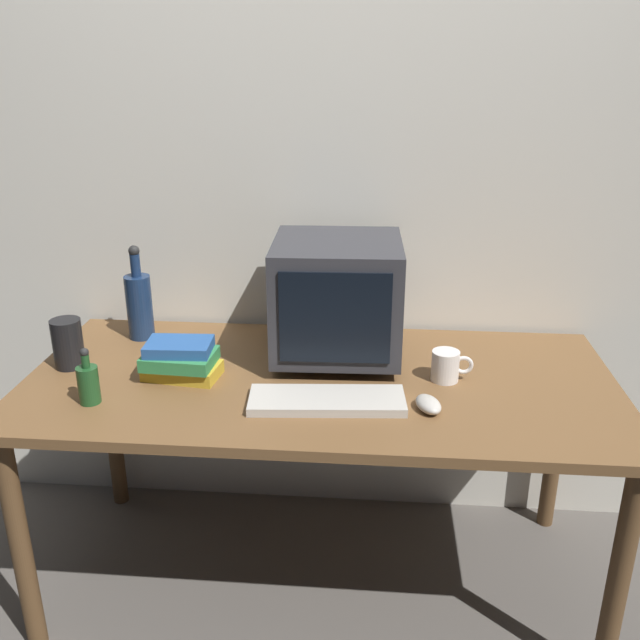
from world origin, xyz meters
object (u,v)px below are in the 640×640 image
(bottle_tall, at_px, (139,304))
(metal_canister, at_px, (68,343))
(crt_monitor, at_px, (337,298))
(keyboard, at_px, (327,400))
(mug, at_px, (446,366))
(bottle_short, at_px, (88,383))
(computer_mouse, at_px, (428,404))
(book_stack, at_px, (181,360))

(bottle_tall, distance_m, metal_canister, 0.29)
(crt_monitor, bearing_deg, bottle_tall, 171.26)
(keyboard, relative_size, mug, 3.50)
(keyboard, height_order, bottle_short, bottle_short)
(keyboard, relative_size, bottle_short, 2.62)
(crt_monitor, relative_size, computer_mouse, 3.99)
(keyboard, bearing_deg, crt_monitor, 84.68)
(keyboard, height_order, mug, mug)
(mug, bearing_deg, computer_mouse, -108.04)
(metal_canister, bearing_deg, crt_monitor, 10.19)
(bottle_tall, height_order, metal_canister, bottle_tall)
(bottle_tall, distance_m, mug, 1.02)
(bottle_short, bearing_deg, computer_mouse, 2.02)
(computer_mouse, height_order, book_stack, book_stack)
(book_stack, xyz_separation_m, metal_canister, (-0.36, 0.04, 0.02))
(crt_monitor, xyz_separation_m, metal_canister, (-0.80, -0.14, -0.12))
(crt_monitor, height_order, bottle_short, crt_monitor)
(keyboard, xyz_separation_m, bottle_tall, (-0.65, 0.42, 0.11))
(computer_mouse, bearing_deg, metal_canister, 150.27)
(crt_monitor, height_order, bottle_tall, crt_monitor)
(keyboard, xyz_separation_m, mug, (0.33, 0.18, 0.03))
(bottle_tall, bearing_deg, book_stack, -53.32)
(keyboard, xyz_separation_m, computer_mouse, (0.27, -0.01, 0.01))
(computer_mouse, bearing_deg, bottle_tall, 135.16)
(metal_canister, bearing_deg, mug, 0.06)
(bottle_short, xyz_separation_m, book_stack, (0.20, 0.18, -0.00))
(crt_monitor, relative_size, bottle_short, 2.49)
(metal_canister, bearing_deg, bottle_short, -55.39)
(metal_canister, bearing_deg, book_stack, -6.93)
(bottle_tall, height_order, book_stack, bottle_tall)
(crt_monitor, relative_size, book_stack, 1.75)
(mug, bearing_deg, metal_canister, -179.94)
(bottle_tall, xyz_separation_m, book_stack, (0.21, -0.29, -0.06))
(crt_monitor, bearing_deg, keyboard, -90.99)
(keyboard, relative_size, book_stack, 1.84)
(bottle_tall, relative_size, bottle_short, 1.97)
(bottle_short, xyz_separation_m, mug, (0.97, 0.22, -0.01))
(crt_monitor, distance_m, computer_mouse, 0.46)
(crt_monitor, bearing_deg, computer_mouse, -51.34)
(keyboard, bearing_deg, book_stack, 158.61)
(bottle_short, bearing_deg, metal_canister, 124.61)
(bottle_short, bearing_deg, crt_monitor, 29.30)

